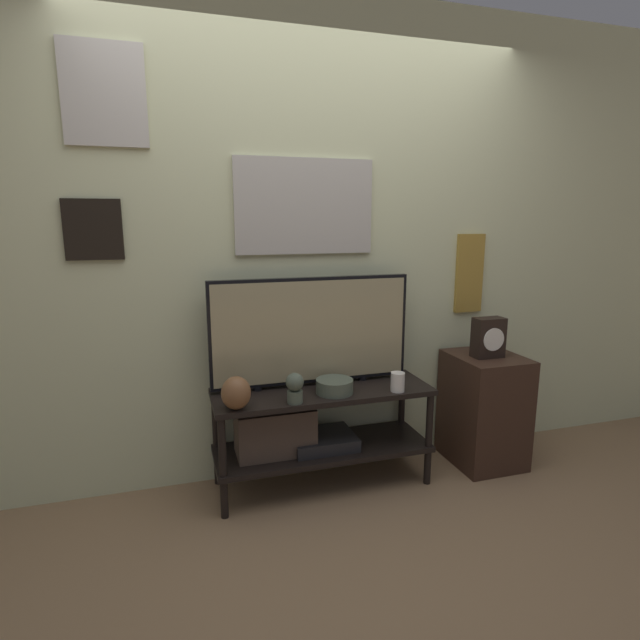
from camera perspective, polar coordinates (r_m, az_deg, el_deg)
ground_plane at (r=2.84m, az=1.85°, el=-20.46°), size 12.00×12.00×0.00m
wall_back at (r=2.89m, az=-1.31°, el=8.55°), size 6.40×0.08×2.70m
media_console at (r=2.86m, az=-1.75°, el=-12.15°), size 1.22×0.41×0.57m
television at (r=2.79m, az=-0.98°, el=-1.24°), size 1.14×0.05×0.62m
vase_wide_bowl at (r=2.74m, az=1.67°, el=-7.56°), size 0.20×0.20×0.08m
vase_urn_stoneware at (r=2.54m, az=-9.58°, el=-8.22°), size 0.15×0.14×0.17m
candle_jar at (r=2.79m, az=8.87°, el=-7.01°), size 0.08×0.08×0.11m
decorative_bust at (r=2.59m, az=-2.90°, el=-7.65°), size 0.09×0.09×0.16m
side_table at (r=3.31m, az=18.18°, el=-9.62°), size 0.40×0.46×0.69m
mantel_clock at (r=3.15m, az=18.69°, el=-1.91°), size 0.18×0.11×0.24m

